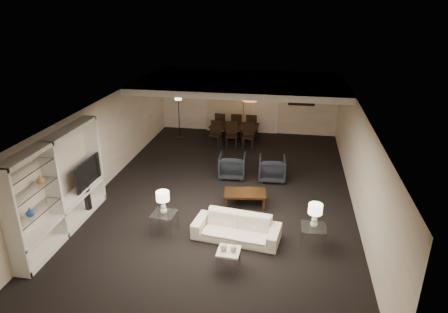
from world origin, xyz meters
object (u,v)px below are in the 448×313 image
chair_fr (252,125)px  chair_nm (231,135)px  armchair_right (272,169)px  chair_nr (248,136)px  chair_fl (222,124)px  pendant_light (250,97)px  floor_lamp (179,116)px  armchair_left (232,166)px  chair_nl (215,134)px  vase_amber (40,180)px  side_table_right (313,237)px  floor_speaker (87,194)px  table_lamp_left (163,203)px  marble_table (229,260)px  chair_fm (237,125)px  table_lamp_right (315,216)px  vase_blue (30,212)px  dining_table (234,134)px  coffee_table (245,199)px  sofa (236,228)px  side_table_left (164,223)px  television (83,172)px

chair_fr → chair_nm: bearing=66.4°
armchair_right → chair_nm: 2.98m
chair_nr → chair_fl: size_ratio=1.00×
pendant_light → floor_lamp: bearing=164.3°
chair_nm → chair_fl: (-0.60, 1.30, 0.00)m
armchair_left → chair_nl: bearing=-71.4°
armchair_left → vase_amber: size_ratio=4.52×
side_table_right → floor_speaker: (-5.57, 0.50, 0.29)m
table_lamp_left → chair_nl: bearing=89.2°
armchair_left → marble_table: armchair_left is taller
chair_nr → floor_lamp: 2.87m
armchair_left → chair_fm: size_ratio=0.86×
chair_nl → side_table_right: bearing=-54.3°
vase_amber → chair_fl: (2.36, 8.11, -1.18)m
marble_table → chair_fl: bearing=101.2°
chair_nl → chair_nm: size_ratio=1.00×
armchair_right → chair_nl: bearing=-52.9°
table_lamp_right → chair_fl: bearing=115.0°
vase_blue → floor_lamp: (0.81, 7.99, -0.28)m
armchair_left → dining_table: 3.18m
pendant_light → table_lamp_left: (-1.33, -5.73, -1.14)m
table_lamp_left → chair_nr: table_lamp_left is taller
coffee_table → table_lamp_right: bearing=-43.3°
chair_nr → chair_fm: bearing=116.1°
floor_speaker → chair_fl: size_ratio=1.16×
sofa → side_table_left: sofa is taller
coffee_table → armchair_right: bearing=70.6°
coffee_table → table_lamp_right: (1.70, -1.60, 0.59)m
television → armchair_left: bearing=-51.4°
coffee_table → vase_amber: bearing=-146.8°
sofa → chair_fm: (-1.02, 7.10, 0.18)m
armchair_right → marble_table: (-0.60, -4.40, -0.14)m
table_lamp_left → chair_fm: bearing=84.5°
side_table_left → chair_nl: 5.81m
vase_amber → floor_speaker: vase_amber is taller
dining_table → chair_fr: chair_fr is taller
table_lamp_left → chair_fr: size_ratio=0.59×
sofa → table_lamp_left: size_ratio=3.53×
pendant_light → vase_amber: 7.64m
marble_table → chair_nm: size_ratio=0.48×
dining_table → chair_fm: bearing=92.2°
television → chair_fr: size_ratio=1.24×
television → chair_nr: 6.30m
side_table_left → marble_table: (1.70, -1.10, -0.03)m
floor_lamp → pendant_light: bearing=-15.7°
armchair_right → side_table_right: (1.10, -3.30, -0.11)m
sofa → vase_amber: bearing=-158.4°
marble_table → vase_blue: vase_blue is taller
armchair_left → chair_fl: size_ratio=0.86×
pendant_light → chair_nl: bearing=176.5°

